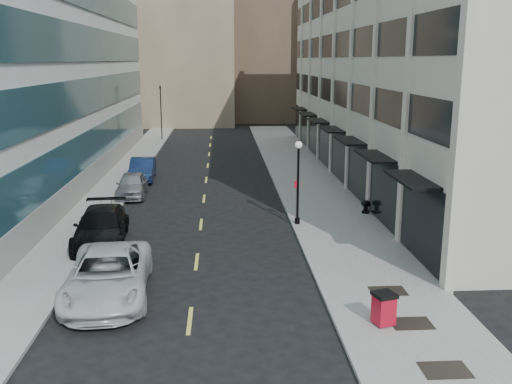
{
  "coord_description": "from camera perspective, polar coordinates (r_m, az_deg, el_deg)",
  "views": [
    {
      "loc": [
        1.2,
        -16.57,
        8.96
      ],
      "look_at": [
        2.8,
        9.54,
        2.85
      ],
      "focal_mm": 40.0,
      "sensor_mm": 36.0,
      "label": 1
    }
  ],
  "objects": [
    {
      "name": "urn_planter",
      "position": [
        34.01,
        10.92,
        -1.3
      ],
      "size": [
        0.55,
        0.55,
        0.76
      ],
      "rotation": [
        0.0,
        0.0,
        -0.34
      ],
      "color": "black",
      "rests_on": "sidewalk_right"
    },
    {
      "name": "ground",
      "position": [
        18.88,
        -6.96,
        -15.29
      ],
      "size": [
        160.0,
        160.0,
        0.0
      ],
      "primitive_type": "plane",
      "color": "black",
      "rests_on": "ground"
    },
    {
      "name": "sidewalk_right",
      "position": [
        38.16,
        6.1,
        -0.39
      ],
      "size": [
        5.0,
        80.0,
        0.15
      ],
      "primitive_type": "cube",
      "color": "gray",
      "rests_on": "ground"
    },
    {
      "name": "skyline_tan_near",
      "position": [
        84.88,
        -7.31,
        16.46
      ],
      "size": [
        14.0,
        18.0,
        28.0
      ],
      "primitive_type": "cube",
      "color": "#968262",
      "rests_on": "ground"
    },
    {
      "name": "car_black_pickup",
      "position": [
        29.23,
        -15.23,
        -3.39
      ],
      "size": [
        2.97,
        6.21,
        1.75
      ],
      "primitive_type": "imported",
      "rotation": [
        0.0,
        0.0,
        0.09
      ],
      "color": "black",
      "rests_on": "ground"
    },
    {
      "name": "grate_far",
      "position": [
        23.1,
        13.06,
        -9.62
      ],
      "size": [
        1.4,
        1.0,
        0.01
      ],
      "primitive_type": "cube",
      "color": "black",
      "rests_on": "sidewalk_right"
    },
    {
      "name": "sign_post",
      "position": [
        31.65,
        4.07,
        -0.13
      ],
      "size": [
        0.28,
        0.08,
        2.42
      ],
      "rotation": [
        0.0,
        0.0,
        0.15
      ],
      "color": "slate",
      "rests_on": "sidewalk_right"
    },
    {
      "name": "skyline_tan_far",
      "position": [
        95.81,
        -13.03,
        14.05
      ],
      "size": [
        12.0,
        14.0,
        22.0
      ],
      "primitive_type": "cube",
      "color": "#968262",
      "rests_on": "ground"
    },
    {
      "name": "sidewalk_left",
      "position": [
        38.42,
        -14.96,
        -0.68
      ],
      "size": [
        3.0,
        80.0,
        0.15
      ],
      "primitive_type": "cube",
      "color": "gray",
      "rests_on": "ground"
    },
    {
      "name": "building_right",
      "position": [
        46.32,
        16.78,
        12.65
      ],
      "size": [
        15.3,
        46.5,
        18.25
      ],
      "color": "#BAB49E",
      "rests_on": "ground"
    },
    {
      "name": "car_white_van",
      "position": [
        22.72,
        -14.57,
        -8.03
      ],
      "size": [
        3.47,
        6.77,
        1.83
      ],
      "primitive_type": "imported",
      "rotation": [
        0.0,
        0.0,
        0.07
      ],
      "color": "silver",
      "rests_on": "ground"
    },
    {
      "name": "skyline_stone",
      "position": [
        84.27,
        8.23,
        13.73
      ],
      "size": [
        10.0,
        14.0,
        20.0
      ],
      "primitive_type": "cube",
      "color": "#BAB49E",
      "rests_on": "ground"
    },
    {
      "name": "lamppost",
      "position": [
        30.76,
        4.23,
        1.73
      ],
      "size": [
        0.39,
        0.39,
        4.67
      ],
      "color": "black",
      "rests_on": "sidewalk_right"
    },
    {
      "name": "car_blue_sedan",
      "position": [
        43.99,
        -11.29,
        2.24
      ],
      "size": [
        1.97,
        5.09,
        1.65
      ],
      "primitive_type": "imported",
      "rotation": [
        0.0,
        0.0,
        0.04
      ],
      "color": "#122144",
      "rests_on": "ground"
    },
    {
      "name": "trash_bin",
      "position": [
        20.14,
        12.66,
        -11.21
      ],
      "size": [
        0.88,
        0.88,
        1.14
      ],
      "rotation": [
        0.0,
        0.0,
        0.3
      ],
      "color": "#AA0B1E",
      "rests_on": "sidewalk_right"
    },
    {
      "name": "traffic_signal",
      "position": [
        65.0,
        -9.56,
        10.11
      ],
      "size": [
        0.66,
        0.66,
        6.98
      ],
      "color": "black",
      "rests_on": "ground"
    },
    {
      "name": "road_centerline",
      "position": [
        34.77,
        -5.36,
        -1.83
      ],
      "size": [
        0.15,
        68.2,
        0.01
      ],
      "color": "#D8CC4C",
      "rests_on": "ground"
    },
    {
      "name": "car_silver_sedan",
      "position": [
        38.82,
        -12.31,
        0.71
      ],
      "size": [
        2.1,
        4.78,
        1.6
      ],
      "primitive_type": "imported",
      "rotation": [
        0.0,
        0.0,
        0.05
      ],
      "color": "gray",
      "rests_on": "ground"
    },
    {
      "name": "skyline_brown",
      "position": [
        89.2,
        0.93,
        18.32
      ],
      "size": [
        12.0,
        16.0,
        34.0
      ],
      "primitive_type": "cube",
      "color": "brown",
      "rests_on": "ground"
    },
    {
      "name": "grate_near",
      "position": [
        18.19,
        18.38,
        -16.53
      ],
      "size": [
        1.4,
        1.0,
        0.01
      ],
      "primitive_type": "cube",
      "color": "black",
      "rests_on": "sidewalk_right"
    },
    {
      "name": "grate_mid",
      "position": [
        20.67,
        15.28,
        -12.56
      ],
      "size": [
        1.4,
        1.0,
        0.01
      ],
      "primitive_type": "cube",
      "color": "black",
      "rests_on": "sidewalk_right"
    }
  ]
}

